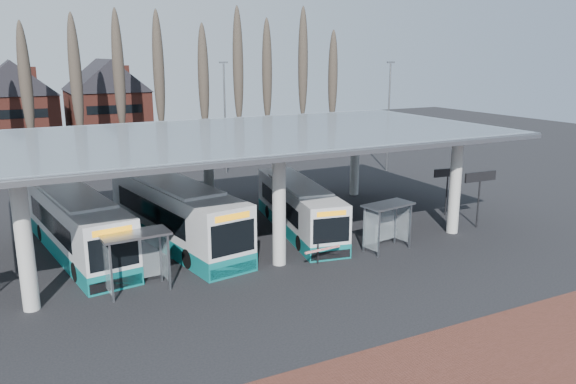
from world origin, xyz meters
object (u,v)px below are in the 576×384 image
bus_1 (175,214)px  shelter_1 (135,248)px  shelter_2 (386,216)px  bus_0 (77,226)px  bus_2 (298,208)px

bus_1 → shelter_1: 6.98m
bus_1 → shelter_1: size_ratio=4.24×
shelter_1 → shelter_2: bearing=-6.2°
shelter_1 → shelter_2: shelter_1 is taller
bus_1 → shelter_2: 12.20m
bus_0 → bus_1: (5.35, -0.54, 0.09)m
bus_1 → shelter_2: size_ratio=4.31×
bus_0 → bus_1: 5.38m
bus_0 → bus_2: 13.00m
bus_0 → bus_2: (12.87, -1.81, -0.17)m
bus_1 → bus_2: bearing=-18.9°
shelter_2 → bus_2: bearing=107.9°
bus_1 → bus_0: bearing=165.0°
bus_0 → bus_2: bearing=-16.1°
bus_0 → shelter_2: 17.17m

